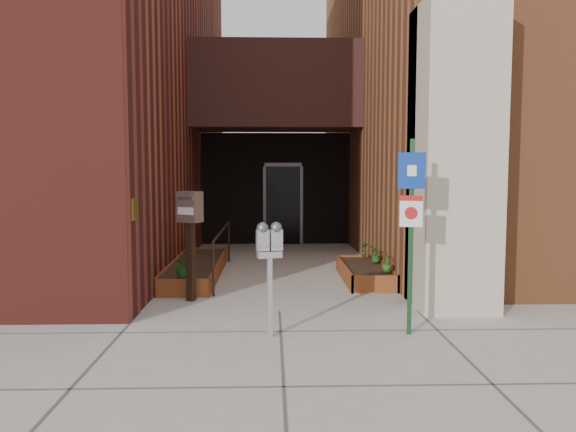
{
  "coord_description": "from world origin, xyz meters",
  "views": [
    {
      "loc": [
        -0.11,
        -7.93,
        2.06
      ],
      "look_at": [
        0.18,
        1.8,
        1.23
      ],
      "focal_mm": 35.0,
      "sensor_mm": 36.0,
      "label": 1
    }
  ],
  "objects": [
    {
      "name": "sign_post",
      "position": [
        1.6,
        -1.15,
        1.48
      ],
      "size": [
        0.32,
        0.12,
        2.41
      ],
      "color": "#133617",
      "rests_on": "ground"
    },
    {
      "name": "shrub_right_b",
      "position": [
        1.72,
        3.0,
        0.46
      ],
      "size": [
        0.17,
        0.17,
        0.31
      ],
      "primitive_type": "imported",
      "rotation": [
        0.0,
        0.0,
        3.18
      ],
      "color": "#1C5217",
      "rests_on": "planter_right"
    },
    {
      "name": "shrub_left_c",
      "position": [
        -1.84,
        3.88,
        0.46
      ],
      "size": [
        0.25,
        0.25,
        0.32
      ],
      "primitive_type": "imported",
      "rotation": [
        0.0,
        0.0,
        3.8
      ],
      "color": "#235D1A",
      "rests_on": "planter_left"
    },
    {
      "name": "handrail",
      "position": [
        -1.05,
        2.65,
        0.75
      ],
      "size": [
        0.04,
        3.34,
        0.9
      ],
      "color": "black",
      "rests_on": "ground"
    },
    {
      "name": "shrub_left_b",
      "position": [
        -1.67,
        2.86,
        0.49
      ],
      "size": [
        0.27,
        0.27,
        0.39
      ],
      "primitive_type": "imported",
      "rotation": [
        0.0,
        0.0,
        1.94
      ],
      "color": "#1B601C",
      "rests_on": "planter_left"
    },
    {
      "name": "shrub_right_c",
      "position": [
        1.85,
        2.44,
        0.45
      ],
      "size": [
        0.37,
        0.37,
        0.3
      ],
      "primitive_type": "imported",
      "rotation": [
        0.0,
        0.0,
        4.26
      ],
      "color": "#225518",
      "rests_on": "planter_right"
    },
    {
      "name": "parking_meter",
      "position": [
        -0.14,
        -1.21,
        1.1
      ],
      "size": [
        0.33,
        0.19,
        1.42
      ],
      "color": "#ADADAF",
      "rests_on": "ground"
    },
    {
      "name": "planter_left",
      "position": [
        -1.55,
        2.7,
        0.13
      ],
      "size": [
        0.9,
        3.6,
        0.3
      ],
      "color": "maroon",
      "rests_on": "ground"
    },
    {
      "name": "shrub_right_a",
      "position": [
        1.85,
        1.44,
        0.46
      ],
      "size": [
        0.24,
        0.24,
        0.32
      ],
      "primitive_type": "imported",
      "rotation": [
        0.0,
        0.0,
        1.16
      ],
      "color": "#2B5D1A",
      "rests_on": "planter_right"
    },
    {
      "name": "architecture",
      "position": [
        -0.18,
        6.89,
        4.98
      ],
      "size": [
        20.0,
        14.6,
        10.0
      ],
      "color": "maroon",
      "rests_on": "ground"
    },
    {
      "name": "planter_right",
      "position": [
        1.6,
        2.2,
        0.13
      ],
      "size": [
        0.8,
        2.2,
        0.3
      ],
      "color": "maroon",
      "rests_on": "ground"
    },
    {
      "name": "ground",
      "position": [
        0.0,
        0.0,
        0.0
      ],
      "size": [
        80.0,
        80.0,
        0.0
      ],
      "primitive_type": "plane",
      "color": "#9E9991",
      "rests_on": "ground"
    },
    {
      "name": "shrub_left_d",
      "position": [
        -1.85,
        4.19,
        0.5
      ],
      "size": [
        0.28,
        0.28,
        0.39
      ],
      "primitive_type": "imported",
      "rotation": [
        0.0,
        0.0,
        5.21
      ],
      "color": "#1B601F",
      "rests_on": "planter_left"
    },
    {
      "name": "shrub_left_a",
      "position": [
        -1.55,
        1.1,
        0.48
      ],
      "size": [
        0.46,
        0.46,
        0.37
      ],
      "primitive_type": "imported",
      "rotation": [
        0.0,
        0.0,
        0.59
      ],
      "color": "#1A5B1C",
      "rests_on": "planter_left"
    },
    {
      "name": "payment_dropbox",
      "position": [
        -1.37,
        0.7,
        1.23
      ],
      "size": [
        0.41,
        0.37,
        1.7
      ],
      "color": "black",
      "rests_on": "ground"
    }
  ]
}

